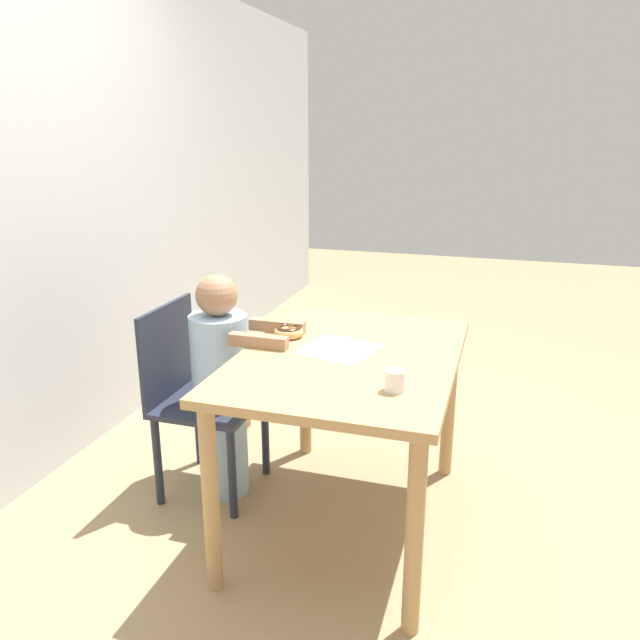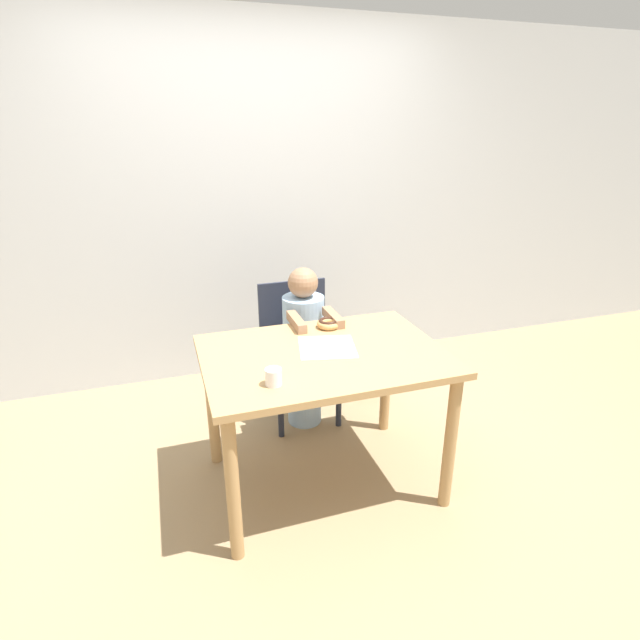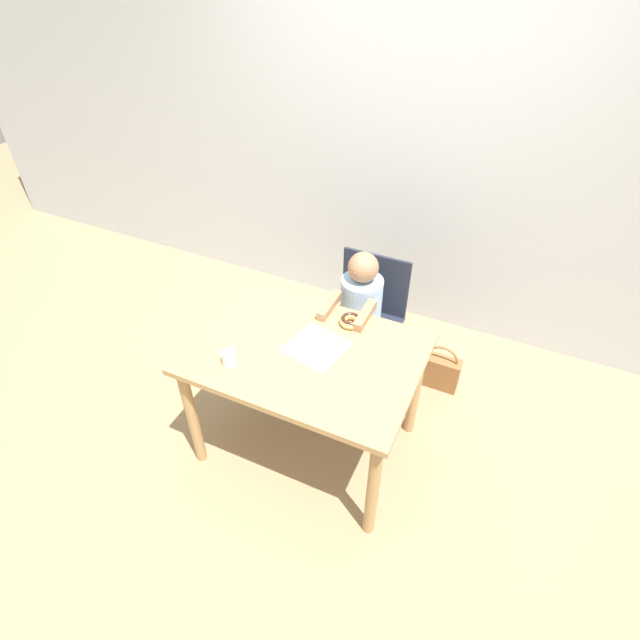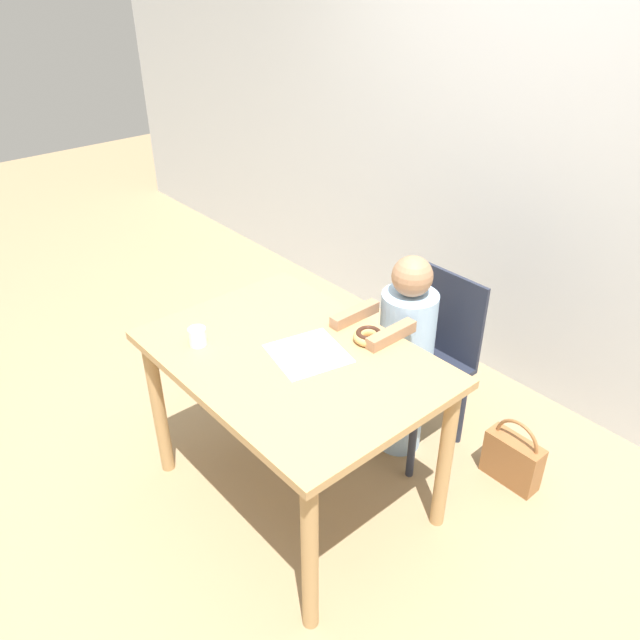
% 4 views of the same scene
% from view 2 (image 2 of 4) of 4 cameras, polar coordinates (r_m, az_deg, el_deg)
% --- Properties ---
extents(ground_plane, '(12.00, 12.00, 0.00)m').
position_cam_2_polar(ground_plane, '(2.83, 0.39, -17.84)').
color(ground_plane, '#997F5B').
extents(wall_back, '(8.00, 0.05, 2.50)m').
position_cam_2_polar(wall_back, '(3.68, -7.26, 12.81)').
color(wall_back, silver).
rests_on(wall_back, ground_plane).
extents(dining_table, '(1.17, 0.83, 0.76)m').
position_cam_2_polar(dining_table, '(2.47, 0.42, -5.98)').
color(dining_table, tan).
rests_on(dining_table, ground_plane).
extents(chair, '(0.44, 0.42, 0.87)m').
position_cam_2_polar(chair, '(3.19, -2.47, -3.27)').
color(chair, '#232838').
rests_on(chair, ground_plane).
extents(child_figure, '(0.26, 0.48, 1.02)m').
position_cam_2_polar(child_figure, '(3.06, -1.83, -3.23)').
color(child_figure, '#99BCE0').
rests_on(child_figure, ground_plane).
extents(donut, '(0.13, 0.13, 0.05)m').
position_cam_2_polar(donut, '(2.71, 0.96, -0.37)').
color(donut, tan).
rests_on(donut, dining_table).
extents(napkin, '(0.33, 0.33, 0.00)m').
position_cam_2_polar(napkin, '(2.48, 0.82, -3.11)').
color(napkin, white).
rests_on(napkin, dining_table).
extents(handbag, '(0.27, 0.10, 0.34)m').
position_cam_2_polar(handbag, '(3.56, 5.23, -6.45)').
color(handbag, brown).
rests_on(handbag, ground_plane).
extents(cup, '(0.07, 0.07, 0.07)m').
position_cam_2_polar(cup, '(2.13, -5.34, -6.50)').
color(cup, white).
rests_on(cup, dining_table).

